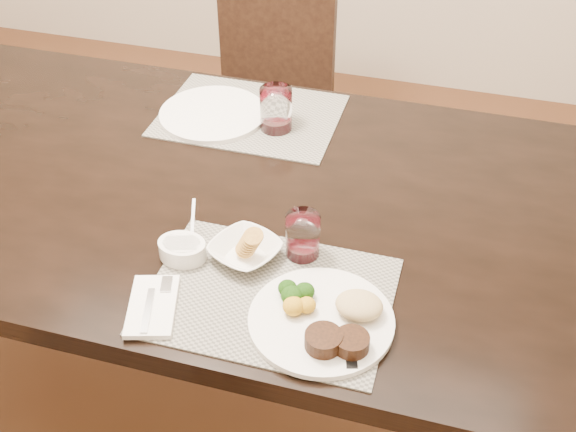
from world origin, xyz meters
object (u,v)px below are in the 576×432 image
(chair_far, at_px, (268,82))
(wine_glass_near, at_px, (303,237))
(dinner_plate, at_px, (328,319))
(cracker_bowl, at_px, (245,250))
(steak_knife, at_px, (353,337))
(far_plate, at_px, (213,114))

(chair_far, relative_size, wine_glass_near, 9.45)
(dinner_plate, relative_size, wine_glass_near, 2.82)
(chair_far, relative_size, cracker_bowl, 5.13)
(steak_knife, xyz_separation_m, cracker_bowl, (-0.26, 0.15, 0.01))
(dinner_plate, height_order, cracker_bowl, cracker_bowl)
(dinner_plate, distance_m, far_plate, 0.78)
(steak_knife, xyz_separation_m, far_plate, (-0.51, 0.65, 0.00))
(dinner_plate, height_order, steak_knife, dinner_plate)
(chair_far, bearing_deg, steak_knife, -66.39)
(wine_glass_near, height_order, far_plate, wine_glass_near)
(steak_knife, relative_size, cracker_bowl, 1.33)
(dinner_plate, height_order, far_plate, dinner_plate)
(chair_far, distance_m, dinner_plate, 1.41)
(chair_far, relative_size, dinner_plate, 3.35)
(cracker_bowl, relative_size, far_plate, 0.63)
(chair_far, distance_m, steak_knife, 1.44)
(cracker_bowl, bearing_deg, chair_far, 105.29)
(chair_far, bearing_deg, cracker_bowl, -74.71)
(far_plate, bearing_deg, steak_knife, -51.69)
(chair_far, xyz_separation_m, steak_knife, (0.57, -1.30, 0.26))
(steak_knife, relative_size, wine_glass_near, 2.45)
(dinner_plate, relative_size, cracker_bowl, 1.53)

